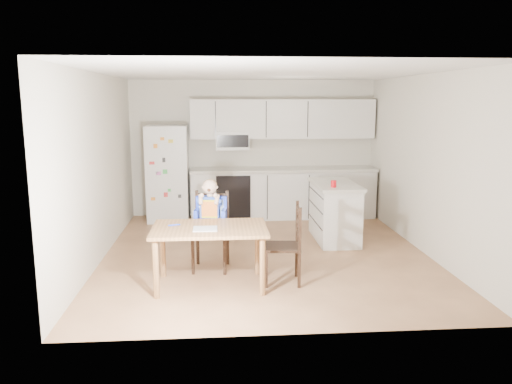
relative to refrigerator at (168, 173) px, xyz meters
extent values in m
cube|color=brown|center=(1.55, -2.15, -0.85)|extent=(4.50, 5.00, 0.01)
cube|color=beige|center=(1.55, 0.35, 0.40)|extent=(4.50, 0.02, 2.50)
cube|color=beige|center=(-0.70, -2.15, 0.40)|extent=(0.02, 5.00, 2.50)
cube|color=beige|center=(3.80, -2.15, 0.40)|extent=(0.02, 5.00, 2.50)
cube|color=white|center=(1.55, -2.15, 1.65)|extent=(4.50, 5.00, 0.01)
cube|color=silver|center=(0.00, 0.00, 0.00)|extent=(0.72, 0.70, 1.70)
cube|color=silver|center=(2.08, 0.05, -0.42)|extent=(3.34, 0.60, 0.86)
cube|color=beige|center=(2.08, 0.04, 0.04)|extent=(3.37, 0.62, 0.05)
cube|color=black|center=(1.16, -0.26, -0.42)|extent=(0.60, 0.02, 0.80)
cube|color=silver|center=(2.08, 0.18, 0.95)|extent=(3.34, 0.34, 0.70)
cube|color=silver|center=(1.16, 0.15, 0.57)|extent=(0.60, 0.38, 0.33)
cube|color=silver|center=(2.67, -1.53, -0.43)|extent=(0.58, 1.15, 0.85)
cube|color=beige|center=(2.67, -1.53, 0.02)|extent=(0.63, 1.21, 0.05)
cylinder|color=red|center=(2.56, -1.90, 0.09)|extent=(0.08, 0.08, 0.10)
cube|color=brown|center=(0.79, -3.33, -0.16)|extent=(1.32, 0.85, 0.04)
cylinder|color=brown|center=(0.21, -3.68, -0.52)|extent=(0.07, 0.07, 0.67)
cylinder|color=brown|center=(0.21, -2.99, -0.52)|extent=(0.07, 0.07, 0.67)
cylinder|color=brown|center=(1.37, -3.68, -0.52)|extent=(0.07, 0.07, 0.67)
cylinder|color=brown|center=(1.37, -2.99, -0.52)|extent=(0.07, 0.07, 0.67)
cube|color=#ABABB0|center=(0.74, -3.43, -0.14)|extent=(0.27, 0.24, 0.01)
cylinder|color=blue|center=(0.36, -3.24, -0.14)|extent=(0.12, 0.06, 0.02)
cube|color=black|center=(0.79, -2.76, -0.40)|extent=(0.49, 0.49, 0.03)
cube|color=black|center=(0.57, -2.94, -0.63)|extent=(0.04, 0.04, 0.44)
cube|color=black|center=(0.61, -2.54, -0.63)|extent=(0.04, 0.04, 0.44)
cube|color=black|center=(0.96, -2.98, -0.63)|extent=(0.04, 0.04, 0.44)
cube|color=black|center=(1.01, -2.59, -0.63)|extent=(0.04, 0.04, 0.44)
cube|color=black|center=(0.81, -2.57, -0.12)|extent=(0.44, 0.09, 0.52)
cube|color=blue|center=(0.79, -2.76, -0.33)|extent=(0.43, 0.40, 0.10)
cube|color=blue|center=(0.80, -2.62, -0.10)|extent=(0.40, 0.11, 0.35)
cube|color=#5990C0|center=(0.79, -2.78, -0.27)|extent=(0.34, 0.30, 0.02)
cube|color=navy|center=(0.79, -2.75, -0.03)|extent=(0.24, 0.17, 0.27)
cube|color=#ED4123|center=(0.78, -2.82, -0.04)|extent=(0.20, 0.03, 0.21)
sphere|color=beige|center=(0.79, -2.76, 0.22)|extent=(0.20, 0.20, 0.18)
ellipsoid|color=olive|center=(0.79, -2.76, 0.24)|extent=(0.19, 0.18, 0.15)
cube|color=black|center=(1.64, -3.28, -0.41)|extent=(0.45, 0.45, 0.03)
cube|color=black|center=(1.46, -3.08, -0.64)|extent=(0.04, 0.04, 0.42)
cube|color=black|center=(1.84, -3.11, -0.64)|extent=(0.04, 0.04, 0.42)
cube|color=black|center=(1.43, -3.46, -0.64)|extent=(0.04, 0.04, 0.42)
cube|color=black|center=(1.81, -3.49, -0.64)|extent=(0.04, 0.04, 0.42)
cube|color=black|center=(1.83, -3.30, -0.15)|extent=(0.07, 0.42, 0.50)
camera|label=1|loc=(0.90, -8.92, 1.30)|focal=35.00mm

